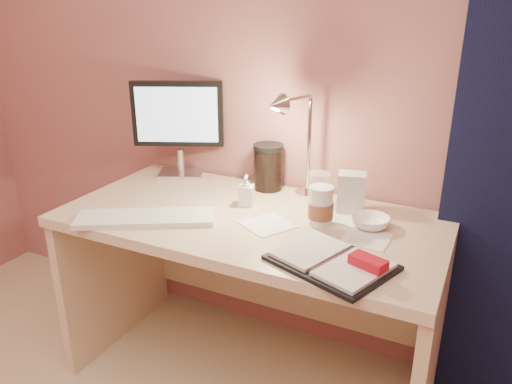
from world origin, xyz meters
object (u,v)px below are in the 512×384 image
at_px(monitor, 178,120).
at_px(clear_cup, 318,191).
at_px(planner, 334,261).
at_px(bowl, 371,222).
at_px(dark_jar, 268,169).
at_px(desk_lamp, 312,138).
at_px(lotion_bottle, 246,191).
at_px(product_box, 351,193).
at_px(coffee_cup, 321,207).
at_px(desk, 259,261).
at_px(keyboard, 145,218).

bearing_deg(monitor, clear_cup, -32.28).
relative_size(planner, bowl, 3.09).
relative_size(planner, dark_jar, 2.37).
relative_size(clear_cup, dark_jar, 0.82).
height_order(planner, desk_lamp, desk_lamp).
bearing_deg(clear_cup, lotion_bottle, -160.59).
xyz_separation_m(monitor, clear_cup, (0.69, -0.10, -0.18)).
relative_size(lotion_bottle, product_box, 0.80).
relative_size(coffee_cup, lotion_bottle, 1.18).
relative_size(coffee_cup, desk_lamp, 0.33).
height_order(bowl, desk_lamp, desk_lamp).
bearing_deg(clear_cup, monitor, 171.80).
distance_m(monitor, dark_jar, 0.46).
bearing_deg(planner, desk, 163.29).
relative_size(dark_jar, desk_lamp, 0.40).
relative_size(coffee_cup, bowl, 1.08).
bearing_deg(monitor, product_box, -29.22).
height_order(keyboard, planner, planner).
bearing_deg(planner, monitor, 170.72).
relative_size(monitor, desk_lamp, 0.98).
relative_size(desk, lotion_bottle, 11.65).
height_order(planner, bowl, planner).
height_order(dark_jar, desk_lamp, desk_lamp).
xyz_separation_m(planner, desk_lamp, (-0.23, 0.40, 0.26)).
xyz_separation_m(bowl, dark_jar, (-0.48, 0.20, 0.07)).
height_order(lotion_bottle, desk_lamp, desk_lamp).
bearing_deg(coffee_cup, dark_jar, 142.01).
xyz_separation_m(desk, bowl, (0.42, 0.02, 0.25)).
distance_m(coffee_cup, lotion_bottle, 0.32).
height_order(keyboard, bowl, bowl).
height_order(keyboard, coffee_cup, coffee_cup).
bearing_deg(dark_jar, desk, -74.17).
distance_m(keyboard, clear_cup, 0.65).
bearing_deg(lotion_bottle, coffee_cup, -8.19).
relative_size(monitor, bowl, 3.20).
xyz_separation_m(lotion_bottle, dark_jar, (-0.00, 0.20, 0.03)).
height_order(clear_cup, dark_jar, dark_jar).
height_order(coffee_cup, dark_jar, dark_jar).
xyz_separation_m(clear_cup, product_box, (0.12, 0.03, 0.00)).
distance_m(desk, product_box, 0.46).
relative_size(keyboard, lotion_bottle, 4.07).
relative_size(monitor, clear_cup, 2.98).
relative_size(product_box, desk_lamp, 0.35).
height_order(monitor, coffee_cup, monitor).
distance_m(clear_cup, desk_lamp, 0.20).
height_order(monitor, planner, monitor).
bearing_deg(product_box, bowl, -60.84).
distance_m(coffee_cup, dark_jar, 0.40).
bearing_deg(coffee_cup, keyboard, -157.00).
relative_size(clear_cup, lotion_bottle, 1.18).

